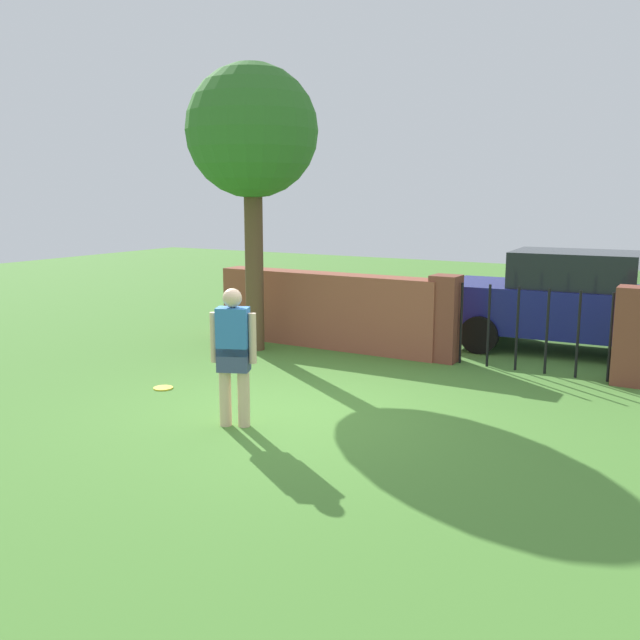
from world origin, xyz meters
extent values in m
plane|color=#4C8433|center=(0.00, 0.00, 0.00)|extent=(40.00, 40.00, 0.00)
cube|color=brown|center=(-1.50, 3.52, 0.65)|extent=(4.18, 0.50, 1.31)
cylinder|color=brown|center=(-2.45, 2.68, 1.55)|extent=(0.31, 0.31, 3.09)
sphere|color=#337028|center=(-2.45, 2.68, 3.70)|extent=(2.19, 2.19, 2.19)
cylinder|color=beige|center=(-0.39, -0.80, 0.42)|extent=(0.14, 0.14, 0.85)
cylinder|color=beige|center=(-0.19, -0.71, 0.42)|extent=(0.14, 0.14, 0.85)
cube|color=#3F4C72|center=(-0.29, -0.75, 0.80)|extent=(0.42, 0.34, 0.28)
cube|color=#3372BF|center=(-0.29, -0.75, 1.12)|extent=(0.42, 0.34, 0.55)
sphere|color=beige|center=(-0.29, -0.75, 1.51)|extent=(0.22, 0.22, 0.22)
cylinder|color=beige|center=(-0.49, -0.84, 1.05)|extent=(0.09, 0.09, 0.58)
cylinder|color=beige|center=(-0.08, -0.67, 1.05)|extent=(0.09, 0.09, 0.58)
cube|color=brown|center=(0.69, 3.52, 0.70)|extent=(0.44, 0.44, 1.40)
cube|color=brown|center=(3.45, 3.52, 0.70)|extent=(0.44, 0.44, 1.40)
cylinder|color=black|center=(0.96, 3.52, 0.65)|extent=(0.04, 0.04, 1.30)
cylinder|color=black|center=(1.40, 3.52, 0.65)|extent=(0.04, 0.04, 1.30)
cylinder|color=black|center=(1.85, 3.52, 0.65)|extent=(0.04, 0.04, 1.30)
cylinder|color=black|center=(2.29, 3.52, 0.65)|extent=(0.04, 0.04, 1.30)
cylinder|color=black|center=(2.74, 3.52, 0.65)|extent=(0.04, 0.04, 1.30)
cylinder|color=black|center=(3.18, 3.52, 0.65)|extent=(0.04, 0.04, 1.30)
cube|color=navy|center=(2.32, 5.30, 0.72)|extent=(4.29, 1.94, 0.80)
cube|color=#1E2328|center=(2.32, 5.30, 1.42)|extent=(2.08, 1.61, 0.60)
cylinder|color=black|center=(1.00, 4.37, 0.32)|extent=(0.65, 0.26, 0.64)
cylinder|color=black|center=(0.91, 6.07, 0.32)|extent=(0.65, 0.26, 0.64)
cylinder|color=yellow|center=(-2.11, 0.00, 0.01)|extent=(0.27, 0.27, 0.02)
camera|label=1|loc=(4.48, -6.95, 2.66)|focal=38.94mm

